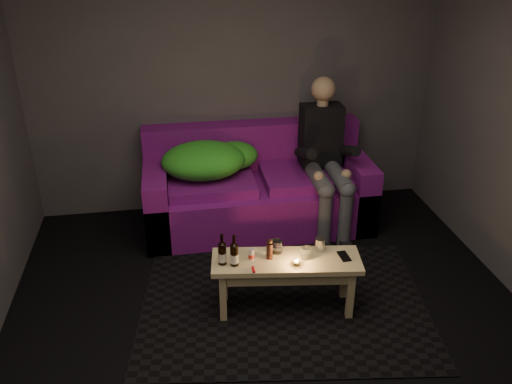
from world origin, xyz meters
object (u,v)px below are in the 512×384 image
person (325,154)px  beer_bottle_b (234,254)px  beer_bottle_a (222,253)px  sofa (257,190)px  coffee_table (286,268)px  steel_cup (320,245)px

person → beer_bottle_b: person is taller
beer_bottle_a → sofa: bearing=70.8°
coffee_table → beer_bottle_b: size_ratio=4.61×
coffee_table → steel_cup: (0.28, 0.08, 0.13)m
sofa → coffee_table: (-0.01, -1.43, 0.04)m
beer_bottle_a → beer_bottle_b: (0.08, -0.03, -0.00)m
sofa → coffee_table: bearing=-90.5°
sofa → beer_bottle_a: sofa is taller
coffee_table → steel_cup: bearing=15.6°
coffee_table → steel_cup: size_ratio=11.21×
sofa → person: bearing=-15.7°
sofa → beer_bottle_a: (-0.49, -1.41, 0.21)m
beer_bottle_a → steel_cup: bearing=4.4°
sofa → coffee_table: sofa is taller
sofa → beer_bottle_a: bearing=-109.2°
steel_cup → sofa: bearing=101.1°
beer_bottle_b → steel_cup: 0.68m
beer_bottle_b → steel_cup: bearing=7.5°
person → steel_cup: 1.25m
person → beer_bottle_b: (-1.03, -1.26, -0.20)m
sofa → person: person is taller
sofa → person: size_ratio=1.50×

